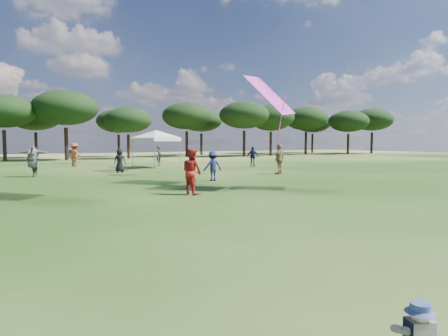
# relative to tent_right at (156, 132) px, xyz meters

# --- Properties ---
(tree_line) EXTENTS (108.78, 17.63, 7.77)m
(tree_line) POSITION_rel_tent_right_xyz_m (-5.24, 19.46, 2.63)
(tree_line) COLOR black
(tree_line) RESTS_ON ground
(tent_right) EXTENTS (5.24, 5.24, 3.22)m
(tent_right) POSITION_rel_tent_right_xyz_m (0.00, 0.00, 0.00)
(tent_right) COLOR gray
(tent_right) RESTS_ON ground
(toddler) EXTENTS (0.43, 0.46, 0.56)m
(toddler) POSITION_rel_tent_right_xyz_m (-6.95, -25.83, -2.54)
(toddler) COLOR black
(toddler) RESTS_ON ground
(festival_crowd) EXTENTS (30.14, 24.74, 1.93)m
(festival_crowd) POSITION_rel_tent_right_xyz_m (-8.71, -2.75, -1.90)
(festival_crowd) COLOR #91814F
(festival_crowd) RESTS_ON ground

